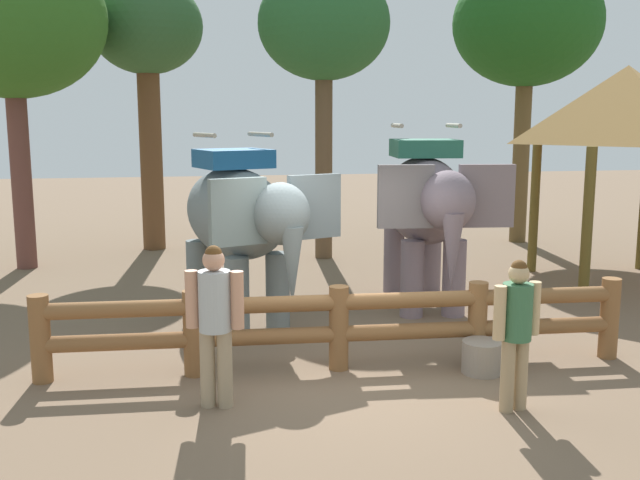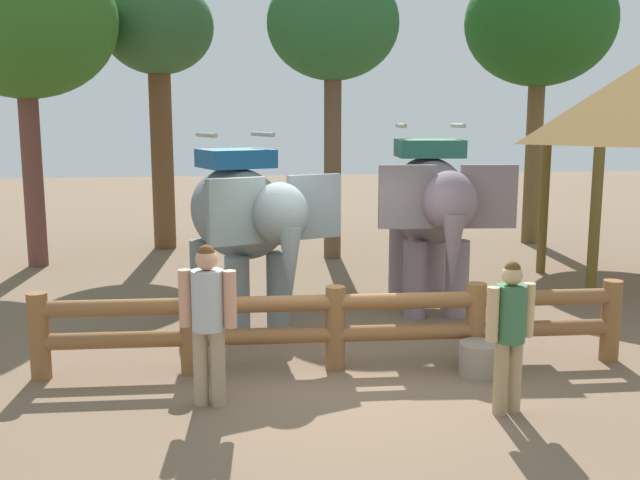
# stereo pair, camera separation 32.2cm
# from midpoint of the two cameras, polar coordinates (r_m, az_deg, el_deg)

# --- Properties ---
(ground_plane) EXTENTS (60.00, 60.00, 0.00)m
(ground_plane) POSITION_cam_midpoint_polar(r_m,az_deg,el_deg) (9.01, 0.63, -10.41)
(ground_plane) COLOR brown
(log_fence) EXTENTS (7.29, 0.59, 1.05)m
(log_fence) POSITION_cam_midpoint_polar(r_m,az_deg,el_deg) (8.97, 0.45, -6.42)
(log_fence) COLOR brown
(log_fence) RESTS_ON ground
(elephant_near_left) EXTENTS (2.39, 3.41, 2.86)m
(elephant_near_left) POSITION_cam_midpoint_polar(r_m,az_deg,el_deg) (10.76, -7.11, 1.66)
(elephant_near_left) COLOR slate
(elephant_near_left) RESTS_ON ground
(elephant_center) EXTENTS (1.98, 3.50, 2.98)m
(elephant_center) POSITION_cam_midpoint_polar(r_m,az_deg,el_deg) (11.82, 7.58, 2.70)
(elephant_center) COLOR slate
(elephant_center) RESTS_ON ground
(tourist_woman_in_black) EXTENTS (0.61, 0.42, 1.77)m
(tourist_woman_in_black) POSITION_cam_midpoint_polar(r_m,az_deg,el_deg) (7.83, -9.41, -5.80)
(tourist_woman_in_black) COLOR tan
(tourist_woman_in_black) RESTS_ON ground
(tourist_man_in_blue) EXTENTS (0.56, 0.39, 1.63)m
(tourist_man_in_blue) POSITION_cam_midpoint_polar(r_m,az_deg,el_deg) (7.88, 14.01, -6.45)
(tourist_man_in_blue) COLOR tan
(tourist_man_in_blue) RESTS_ON ground
(thatched_shelter) EXTENTS (3.34, 3.34, 4.00)m
(thatched_shelter) POSITION_cam_midpoint_polar(r_m,az_deg,el_deg) (14.40, 22.26, 9.60)
(thatched_shelter) COLOR brown
(thatched_shelter) RESTS_ON ground
(tree_far_left) EXTENTS (2.79, 2.79, 6.20)m
(tree_far_left) POSITION_cam_midpoint_polar(r_m,az_deg,el_deg) (15.91, -0.30, 16.31)
(tree_far_left) COLOR brown
(tree_far_left) RESTS_ON ground
(tree_back_center) EXTENTS (2.53, 2.53, 6.17)m
(tree_back_center) POSITION_cam_midpoint_polar(r_m,az_deg,el_deg) (17.47, -13.98, 15.27)
(tree_back_center) COLOR brown
(tree_back_center) RESTS_ON ground
(tree_far_right) EXTENTS (3.52, 3.52, 6.77)m
(tree_far_right) POSITION_cam_midpoint_polar(r_m,az_deg,el_deg) (18.64, 15.43, 15.92)
(tree_far_right) COLOR brown
(tree_far_right) RESTS_ON ground
(tree_deep_back) EXTENTS (3.69, 3.69, 6.57)m
(tree_deep_back) POSITION_cam_midpoint_polar(r_m,az_deg,el_deg) (16.07, -23.66, 15.56)
(tree_deep_back) COLOR brown
(tree_deep_back) RESTS_ON ground
(feed_bucket) EXTENTS (0.49, 0.49, 0.40)m
(feed_bucket) POSITION_cam_midpoint_polar(r_m,az_deg,el_deg) (9.14, 11.58, -8.99)
(feed_bucket) COLOR gray
(feed_bucket) RESTS_ON ground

